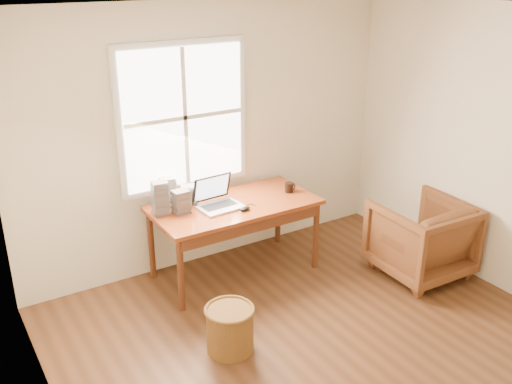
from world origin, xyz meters
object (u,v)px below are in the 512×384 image
(armchair, at_px, (421,238))
(laptop, at_px, (220,195))
(wicker_stool, at_px, (230,330))
(cd_stack_a, at_px, (168,191))
(desk, at_px, (234,205))
(coffee_mug, at_px, (289,187))

(armchair, height_order, laptop, laptop)
(wicker_stool, bearing_deg, laptop, 64.53)
(armchair, relative_size, cd_stack_a, 3.10)
(armchair, height_order, cd_stack_a, cd_stack_a)
(desk, bearing_deg, cd_stack_a, 150.55)
(wicker_stool, relative_size, coffee_mug, 3.83)
(laptop, bearing_deg, desk, 9.24)
(desk, height_order, laptop, laptop)
(armchair, xyz_separation_m, wicker_stool, (-2.20, -0.08, -0.19))
(desk, relative_size, laptop, 4.07)
(coffee_mug, relative_size, cd_stack_a, 0.36)
(wicker_stool, height_order, coffee_mug, coffee_mug)
(armchair, xyz_separation_m, coffee_mug, (-0.94, 0.94, 0.42))
(coffee_mug, distance_m, cd_stack_a, 1.21)
(desk, bearing_deg, wicker_stool, -121.70)
(laptop, bearing_deg, cd_stack_a, 133.50)
(laptop, relative_size, cd_stack_a, 1.45)
(laptop, distance_m, coffee_mug, 0.79)
(wicker_stool, distance_m, laptop, 1.33)
(wicker_stool, bearing_deg, cd_stack_a, 85.53)
(laptop, bearing_deg, wicker_stool, -119.38)
(laptop, xyz_separation_m, cd_stack_a, (-0.38, 0.35, -0.00))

